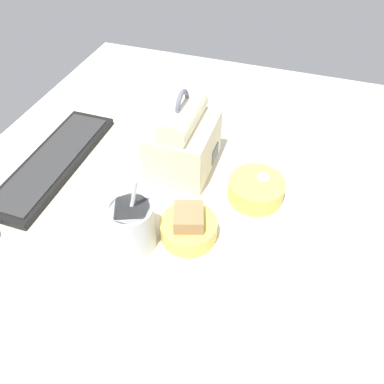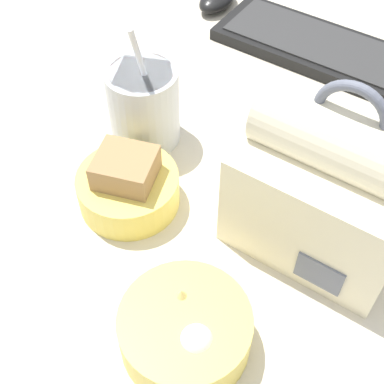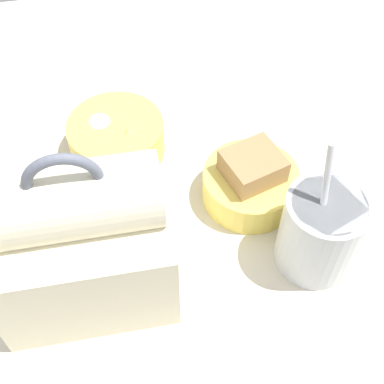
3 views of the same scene
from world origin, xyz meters
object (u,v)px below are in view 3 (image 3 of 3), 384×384
(lunch_bag, at_px, (81,241))
(bento_bowl_snacks, at_px, (117,137))
(bento_bowl_sandwich, at_px, (251,182))
(soup_cup, at_px, (321,231))

(lunch_bag, height_order, bento_bowl_snacks, lunch_bag)
(bento_bowl_sandwich, height_order, bento_bowl_snacks, bento_bowl_sandwich)
(lunch_bag, bearing_deg, soup_cup, 176.17)
(bento_bowl_sandwich, bearing_deg, lunch_bag, 22.12)
(soup_cup, xyz_separation_m, bento_bowl_snacks, (0.21, -0.21, -0.03))
(lunch_bag, bearing_deg, bento_bowl_snacks, -104.26)
(soup_cup, height_order, bento_bowl_snacks, soup_cup)
(soup_cup, relative_size, bento_bowl_snacks, 1.39)
(lunch_bag, xyz_separation_m, bento_bowl_snacks, (-0.05, -0.19, -0.05))
(lunch_bag, relative_size, bento_bowl_snacks, 1.68)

